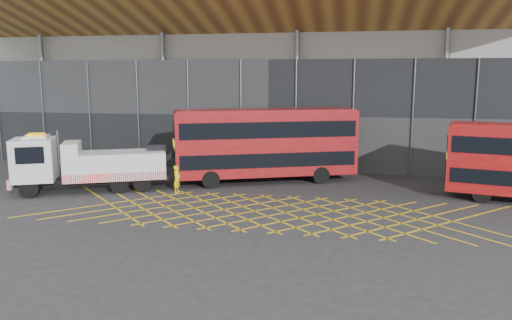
# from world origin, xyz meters

# --- Properties ---
(ground_plane) EXTENTS (120.00, 120.00, 0.00)m
(ground_plane) POSITION_xyz_m (0.00, 0.00, 0.00)
(ground_plane) COLOR #252527
(road_markings) EXTENTS (24.76, 7.16, 0.01)m
(road_markings) POSITION_xyz_m (4.00, 0.00, 0.01)
(road_markings) COLOR gold
(road_markings) RESTS_ON ground_plane
(construction_building) EXTENTS (55.00, 23.97, 18.00)m
(construction_building) POSITION_xyz_m (1.92, 18.40, 8.98)
(construction_building) COLOR gray
(construction_building) RESTS_ON ground_plane
(recovery_truck) EXTENTS (9.91, 5.88, 3.59)m
(recovery_truck) POSITION_xyz_m (-7.57, 2.54, 1.66)
(recovery_truck) COLOR black
(recovery_truck) RESTS_ON ground_plane
(bus_towed) EXTENTS (11.78, 6.89, 4.74)m
(bus_towed) POSITION_xyz_m (2.50, 7.22, 2.63)
(bus_towed) COLOR maroon
(bus_towed) RESTS_ON ground_plane
(worker) EXTENTS (0.45, 0.63, 1.62)m
(worker) POSITION_xyz_m (-2.09, 3.23, 0.81)
(worker) COLOR yellow
(worker) RESTS_ON ground_plane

